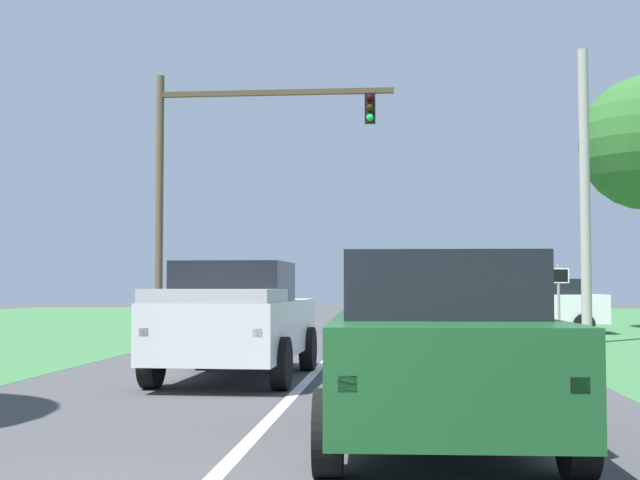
{
  "coord_description": "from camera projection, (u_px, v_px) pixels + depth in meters",
  "views": [
    {
      "loc": [
        1.49,
        -5.14,
        1.56
      ],
      "look_at": [
        -0.47,
        17.0,
        2.73
      ],
      "focal_mm": 48.96,
      "sensor_mm": 36.0,
      "label": 1
    }
  ],
  "objects": [
    {
      "name": "crossing_suv_far",
      "position": [
        536.0,
        304.0,
        28.74
      ],
      "size": [
        4.47,
        2.12,
        1.79
      ],
      "color": "silver",
      "rests_on": "ground_plane"
    },
    {
      "name": "utility_pole_right",
      "position": [
        585.0,
        195.0,
        23.83
      ],
      "size": [
        0.28,
        0.28,
        8.08
      ],
      "primitive_type": "cylinder",
      "color": "#9E998E",
      "rests_on": "ground_plane"
    },
    {
      "name": "ground_plane",
      "position": [
        320.0,
        367.0,
        16.85
      ],
      "size": [
        120.0,
        120.0,
        0.0
      ],
      "primitive_type": "plane",
      "color": "#424244"
    },
    {
      "name": "keep_moving_sign",
      "position": [
        559.0,
        291.0,
        25.15
      ],
      "size": [
        0.6,
        0.09,
        2.21
      ],
      "color": "gray",
      "rests_on": "ground_plane"
    },
    {
      "name": "red_suv_near",
      "position": [
        437.0,
        344.0,
        8.6
      ],
      "size": [
        2.36,
        4.74,
        1.87
      ],
      "color": "#194C23",
      "rests_on": "ground_plane"
    },
    {
      "name": "pickup_truck_lead",
      "position": [
        236.0,
        319.0,
        14.58
      ],
      "size": [
        2.35,
        5.05,
        1.96
      ],
      "color": "silver",
      "rests_on": "ground_plane"
    },
    {
      "name": "traffic_light",
      "position": [
        218.0,
        164.0,
        26.8
      ],
      "size": [
        7.36,
        0.4,
        8.09
      ],
      "color": "brown",
      "rests_on": "ground_plane"
    }
  ]
}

